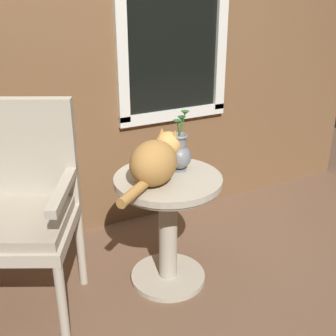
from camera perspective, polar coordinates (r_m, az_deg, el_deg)
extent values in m
plane|color=brown|center=(2.44, 0.29, -16.31)|extent=(6.00, 6.00, 0.00)
cube|color=brown|center=(2.68, -8.51, 17.69)|extent=(4.00, 0.04, 2.60)
cube|color=silver|center=(2.93, 0.74, 7.00)|extent=(0.77, 0.03, 0.07)
cube|color=silver|center=(2.68, -6.15, 16.32)|extent=(0.07, 0.03, 1.00)
cube|color=silver|center=(3.01, 7.01, 17.04)|extent=(0.07, 0.03, 1.00)
cube|color=black|center=(2.84, 0.65, 16.83)|extent=(0.68, 0.01, 0.98)
cylinder|color=#B2A893|center=(2.54, 0.00, -13.98)|extent=(0.42, 0.42, 0.03)
cylinder|color=#B2A893|center=(2.37, 0.00, -8.22)|extent=(0.10, 0.10, 0.57)
cylinder|color=#B2A893|center=(2.23, 0.00, -1.59)|extent=(0.56, 0.56, 0.03)
torus|color=#B2A893|center=(2.24, 0.00, -2.23)|extent=(0.54, 0.54, 0.02)
cylinder|color=#B2A893|center=(2.07, -13.66, -17.36)|extent=(0.04, 0.04, 0.46)
cylinder|color=#B2A893|center=(2.43, -11.34, -10.25)|extent=(0.04, 0.04, 0.46)
cube|color=#B2A893|center=(2.17, -19.37, -7.66)|extent=(0.70, 0.69, 0.06)
cube|color=tan|center=(2.14, -19.57, -6.40)|extent=(0.65, 0.64, 0.05)
cube|color=#B2A893|center=(2.23, -18.69, 1.94)|extent=(0.50, 0.29, 0.54)
cube|color=#B2A893|center=(2.00, -13.62, -2.74)|extent=(0.25, 0.44, 0.04)
ellipsoid|color=#AD7A3D|center=(2.10, -1.91, 0.65)|extent=(0.35, 0.35, 0.22)
sphere|color=#E2A356|center=(2.23, 0.04, 3.15)|extent=(0.13, 0.13, 0.13)
cone|color=#AD7A3D|center=(2.20, 0.91, 4.47)|extent=(0.04, 0.04, 0.05)
cone|color=#AD7A3D|center=(2.23, -0.82, 4.72)|extent=(0.04, 0.04, 0.05)
cylinder|color=#AD7A3D|center=(1.97, -4.42, -3.17)|extent=(0.22, 0.19, 0.05)
cylinder|color=slate|center=(2.30, 1.47, -0.14)|extent=(0.08, 0.08, 0.01)
ellipsoid|color=slate|center=(2.27, 1.49, 1.48)|extent=(0.13, 0.13, 0.13)
cylinder|color=slate|center=(2.24, 1.51, 3.42)|extent=(0.07, 0.07, 0.07)
torus|color=slate|center=(2.23, 1.52, 4.23)|extent=(0.09, 0.09, 0.02)
cylinder|color=#2D662D|center=(2.23, 1.65, 5.38)|extent=(0.03, 0.02, 0.09)
cone|color=#2D662D|center=(2.23, 1.79, 6.53)|extent=(0.04, 0.04, 0.02)
cylinder|color=#2D662D|center=(2.20, 1.36, 5.13)|extent=(0.03, 0.03, 0.09)
cone|color=#2D662D|center=(2.17, 1.21, 6.05)|extent=(0.04, 0.04, 0.02)
cylinder|color=#2D662D|center=(2.22, 1.88, 5.74)|extent=(0.04, 0.01, 0.12)
cone|color=#2D662D|center=(2.22, 2.25, 7.25)|extent=(0.04, 0.04, 0.02)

